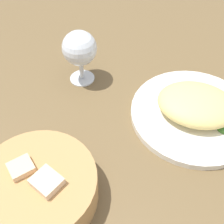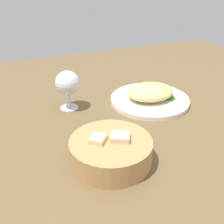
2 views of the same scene
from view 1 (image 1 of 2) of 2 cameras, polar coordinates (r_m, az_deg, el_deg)
ground_plane at (r=59.72cm, az=12.37°, el=-7.20°), size 140.00×140.00×2.00cm
plate at (r=64.19cm, az=15.26°, el=-0.40°), size 25.98×25.98×1.40cm
omelette at (r=62.05cm, az=15.81°, el=1.45°), size 16.00×13.01×4.62cm
bread_basket at (r=51.16cm, az=-13.80°, el=-13.78°), size 19.24×19.24×7.17cm
wine_glass_near at (r=65.90cm, az=-6.20°, el=11.72°), size 7.62×7.62×12.52cm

